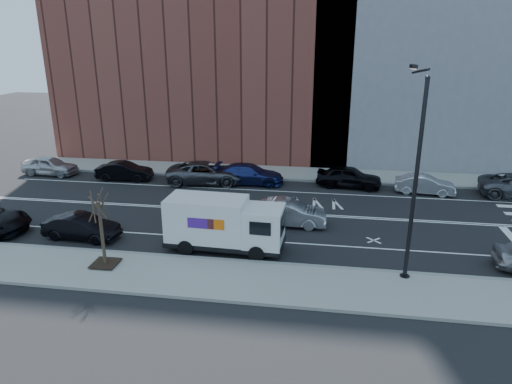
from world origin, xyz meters
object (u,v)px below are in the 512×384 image
(far_parked_a, at_px, (50,166))
(far_parked_b, at_px, (124,171))
(fedex_van, at_px, (224,223))
(driving_sedan, at_px, (287,213))

(far_parked_a, bearing_deg, far_parked_b, -90.49)
(fedex_van, distance_m, far_parked_a, 20.32)
(fedex_van, bearing_deg, far_parked_b, 135.68)
(fedex_van, height_order, far_parked_b, fedex_van)
(far_parked_b, xyz_separation_m, driving_sedan, (13.22, -7.13, 0.06))
(far_parked_a, xyz_separation_m, far_parked_b, (6.52, -0.44, -0.05))
(fedex_van, bearing_deg, driving_sedan, 54.76)
(fedex_van, xyz_separation_m, far_parked_b, (-10.30, 10.92, -0.76))
(far_parked_a, height_order, driving_sedan, driving_sedan)
(far_parked_a, height_order, far_parked_b, far_parked_a)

